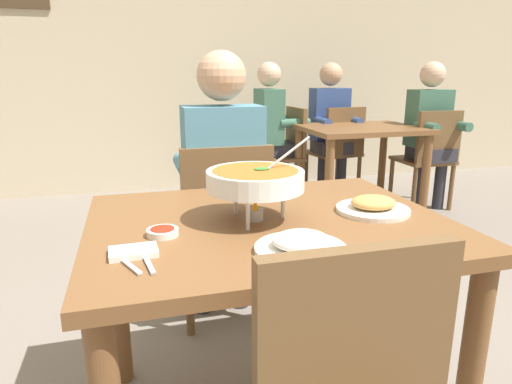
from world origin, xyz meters
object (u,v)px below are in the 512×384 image
object	(u,v)px
sauce_dish	(163,232)
dining_table_far	(360,142)
chair_bg_middle	(285,149)
patron_bg_left	(331,122)
curry_bowl	(256,181)
rice_plate	(302,245)
patron_bg_middle	(273,124)
patron_bg_right	(430,127)
appetizer_plate	(373,206)
dining_table_main	(268,255)
chair_diner_main	(224,224)
diner_main	(222,174)
chair_bg_right	(430,154)
chair_bg_left	(338,147)

from	to	relation	value
sauce_dish	dining_table_far	world-z (taller)	sauce_dish
chair_bg_middle	patron_bg_left	size ratio (longest dim) A/B	0.69
curry_bowl	rice_plate	world-z (taller)	curry_bowl
patron_bg_middle	patron_bg_right	xyz separation A→B (m)	(1.30, -0.57, 0.00)
appetizer_plate	curry_bowl	bearing A→B (deg)	177.52
dining_table_main	rice_plate	xyz separation A→B (m)	(0.00, -0.28, 0.14)
chair_diner_main	diner_main	world-z (taller)	diner_main
dining_table_far	appetizer_plate	bearing A→B (deg)	-117.63
curry_bowl	patron_bg_left	world-z (taller)	patron_bg_left
chair_diner_main	dining_table_far	bearing A→B (deg)	44.08
chair_diner_main	patron_bg_left	xyz separation A→B (m)	(1.48, 2.02, 0.24)
dining_table_main	diner_main	world-z (taller)	diner_main
appetizer_plate	chair_diner_main	bearing A→B (deg)	115.45
dining_table_main	curry_bowl	bearing A→B (deg)	-175.66
sauce_dish	patron_bg_left	size ratio (longest dim) A/B	0.07
chair_diner_main	chair_bg_middle	xyz separation A→B (m)	(1.00, 1.98, 0.00)
sauce_dish	rice_plate	bearing A→B (deg)	-32.93
diner_main	patron_bg_left	size ratio (longest dim) A/B	1.00
sauce_dish	patron_bg_middle	bearing A→B (deg)	66.45
dining_table_main	patron_bg_middle	world-z (taller)	patron_bg_middle
patron_bg_left	patron_bg_middle	distance (m)	0.60
chair_bg_right	patron_bg_right	world-z (taller)	patron_bg_right
diner_main	rice_plate	size ratio (longest dim) A/B	5.46
rice_plate	patron_bg_left	world-z (taller)	patron_bg_left
sauce_dish	chair_bg_middle	xyz separation A→B (m)	(1.34, 2.76, -0.27)
curry_bowl	patron_bg_middle	xyz separation A→B (m)	(0.93, 2.73, -0.15)
chair_bg_right	dining_table_far	bearing A→B (deg)	172.33
chair_diner_main	chair_bg_middle	size ratio (longest dim) A/B	1.00
diner_main	chair_bg_right	xyz separation A→B (m)	(2.16, 1.34, -0.24)
chair_diner_main	curry_bowl	bearing A→B (deg)	-93.45
patron_bg_left	dining_table_main	bearing A→B (deg)	-118.35
curry_bowl	dining_table_main	bearing A→B (deg)	4.34
appetizer_plate	patron_bg_right	bearing A→B (deg)	50.01
chair_diner_main	sauce_dish	distance (m)	0.89
curry_bowl	sauce_dish	size ratio (longest dim) A/B	3.69
patron_bg_left	appetizer_plate	bearing A→B (deg)	-112.16
chair_bg_right	sauce_dish	bearing A→B (deg)	-139.09
chair_bg_left	patron_bg_left	world-z (taller)	patron_bg_left
dining_table_far	dining_table_main	bearing A→B (deg)	-124.62
chair_bg_right	patron_bg_middle	bearing A→B (deg)	153.67
chair_bg_left	rice_plate	bearing A→B (deg)	-117.56
appetizer_plate	dining_table_far	size ratio (longest dim) A/B	0.24
dining_table_far	patron_bg_right	distance (m)	0.68
chair_diner_main	appetizer_plate	size ratio (longest dim) A/B	3.75
chair_diner_main	patron_bg_middle	bearing A→B (deg)	66.23
sauce_dish	patron_bg_middle	distance (m)	3.05
dining_table_main	chair_diner_main	world-z (taller)	chair_diner_main
rice_plate	patron_bg_right	size ratio (longest dim) A/B	0.18
diner_main	chair_bg_middle	xyz separation A→B (m)	(1.00, 1.94, -0.24)
rice_plate	sauce_dish	distance (m)	0.40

